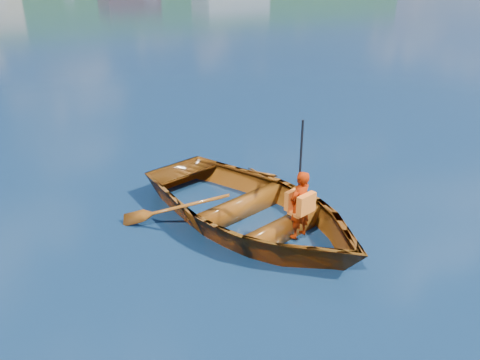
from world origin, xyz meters
name	(u,v)px	position (x,y,z in m)	size (l,w,h in m)	color
ground	(297,201)	(0.00, 0.00, 0.00)	(600.00, 600.00, 0.00)	#0F2341
rowboat	(250,208)	(-1.17, -0.30, 0.30)	(4.13, 5.03, 0.91)	brown
child_paddler	(300,204)	(-0.79, -1.13, 0.65)	(0.44, 0.41, 1.79)	#A02001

